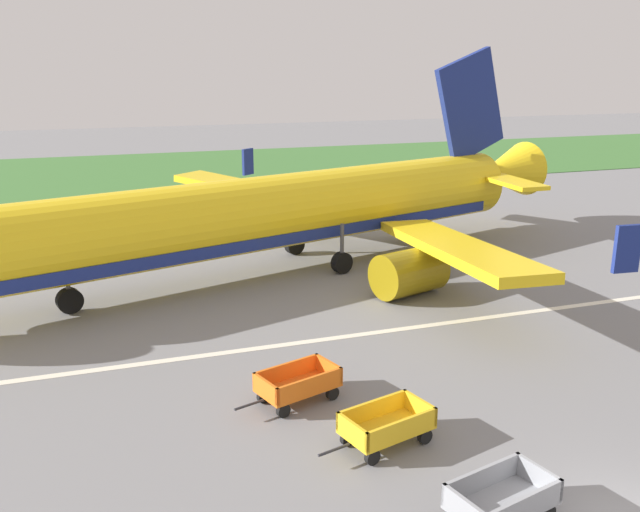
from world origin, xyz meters
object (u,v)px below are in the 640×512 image
Objects in this scene: baggage_cart_third_in_row at (502,500)px; baggage_cart_fourth_in_row at (386,425)px; airplane at (294,211)px; baggage_cart_far_end at (298,384)px.

baggage_cart_third_in_row is 4.09m from baggage_cart_fourth_in_row.
baggage_cart_third_in_row is at bearing -73.63° from baggage_cart_fourth_in_row.
baggage_cart_third_in_row is at bearing -93.60° from airplane.
airplane reaches higher than baggage_cart_fourth_in_row.
baggage_cart_far_end is (-2.76, 7.15, 0.00)m from baggage_cart_third_in_row.
airplane is 10.25× the size of baggage_cart_far_end.
baggage_cart_fourth_in_row is at bearing -63.52° from baggage_cart_far_end.
baggage_cart_far_end is (-1.61, 3.23, 0.00)m from baggage_cart_fourth_in_row.
airplane is 10.20× the size of baggage_cart_third_in_row.
baggage_cart_fourth_in_row is (-2.49, -17.27, -2.45)m from airplane.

